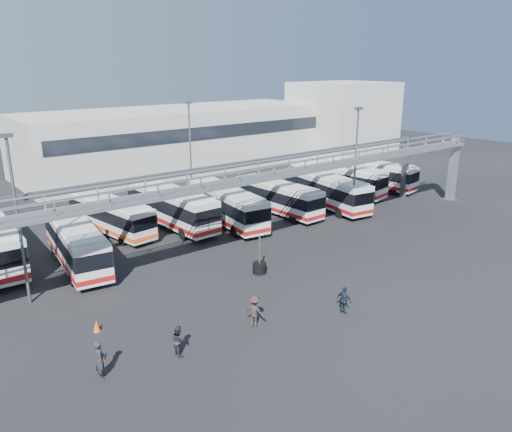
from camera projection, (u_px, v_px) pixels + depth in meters
ground at (313, 278)px, 33.68m from camera, size 140.00×140.00×0.00m
gantry at (259, 183)px, 36.45m from camera, size 51.40×5.15×7.10m
warehouse at (180, 138)px, 68.06m from camera, size 42.00×14.00×8.00m
building_right at (343, 118)px, 78.59m from camera, size 14.00×12.00×11.00m
light_pole_left at (17, 212)px, 28.46m from camera, size 0.70×0.35×10.21m
light_pole_mid at (356, 159)px, 44.36m from camera, size 0.70×0.35×10.21m
light_pole_back at (190, 146)px, 50.83m from camera, size 0.70×0.35×10.21m
bus_2 at (76, 242)px, 35.23m from camera, size 3.78×10.76×3.20m
bus_3 at (111, 215)px, 41.92m from camera, size 3.72×10.20×3.03m
bus_4 at (171, 206)px, 43.69m from camera, size 3.03×11.38×3.43m
bus_5 at (227, 204)px, 44.40m from camera, size 3.91×11.06×3.29m
bus_6 at (278, 196)px, 47.50m from camera, size 2.69×10.20×3.08m
bus_7 at (326, 190)px, 49.48m from camera, size 4.00×11.14×3.31m
bus_8 at (337, 179)px, 54.20m from camera, size 4.44×11.19×3.32m
bus_9 at (371, 174)px, 56.98m from camera, size 4.18×10.70×3.17m
pedestrian_a at (100, 360)px, 22.70m from camera, size 0.63×0.80×1.92m
pedestrian_b at (178, 340)px, 24.62m from camera, size 0.64×0.79×1.57m
pedestrian_c at (255, 311)px, 27.25m from camera, size 1.09×1.35×1.82m
pedestrian_d at (344, 300)px, 28.66m from camera, size 0.53×1.02×1.66m
cone_left at (100, 355)px, 24.19m from camera, size 0.49×0.49×0.63m
cone_right at (97, 326)px, 26.88m from camera, size 0.47×0.47×0.64m
tire_stack at (260, 267)px, 34.29m from camera, size 0.95×0.95×2.72m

